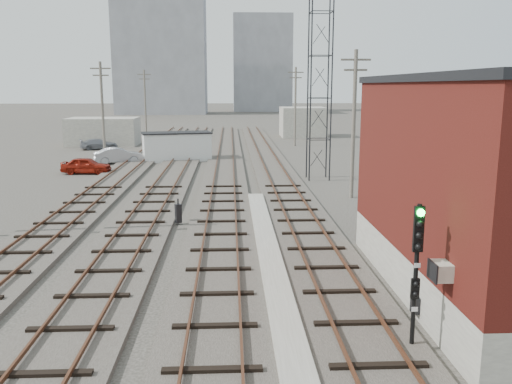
{
  "coord_description": "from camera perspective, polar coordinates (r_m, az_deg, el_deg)",
  "views": [
    {
      "loc": [
        -1.02,
        -4.82,
        6.85
      ],
      "look_at": [
        0.1,
        18.89,
        2.2
      ],
      "focal_mm": 38.0,
      "sensor_mm": 36.0,
      "label": 1
    }
  ],
  "objects": [
    {
      "name": "signal_mast",
      "position": [
        14.53,
        16.54,
        -7.59
      ],
      "size": [
        0.4,
        0.41,
        3.95
      ],
      "color": "gray",
      "rests_on": "ground"
    },
    {
      "name": "apartment_right",
      "position": [
        155.2,
        0.64,
        13.35
      ],
      "size": [
        16.0,
        12.0,
        26.0
      ],
      "primitive_type": "cube",
      "color": "gray",
      "rests_on": "ground"
    },
    {
      "name": "utility_pole_right_a",
      "position": [
        33.73,
        10.26,
        7.42
      ],
      "size": [
        1.8,
        0.24,
        9.0
      ],
      "color": "#595147",
      "rests_on": "ground"
    },
    {
      "name": "utility_pole_left_b",
      "position": [
        51.17,
        -15.85,
        8.37
      ],
      "size": [
        1.8,
        0.24,
        9.0
      ],
      "color": "#595147",
      "rests_on": "ground"
    },
    {
      "name": "shed_right",
      "position": [
        75.64,
        4.94,
        7.36
      ],
      "size": [
        6.0,
        6.0,
        4.0
      ],
      "primitive_type": "cube",
      "color": "gray",
      "rests_on": "ground"
    },
    {
      "name": "switch_stand",
      "position": [
        27.47,
        -8.18,
        -2.22
      ],
      "size": [
        0.38,
        0.38,
        1.23
      ],
      "rotation": [
        0.0,
        0.0,
        0.42
      ],
      "color": "black",
      "rests_on": "ground"
    },
    {
      "name": "apartment_left",
      "position": [
        141.08,
        -9.93,
        14.23
      ],
      "size": [
        22.0,
        14.0,
        30.0
      ],
      "primitive_type": "cube",
      "color": "gray",
      "rests_on": "ground"
    },
    {
      "name": "brick_building",
      "position": [
        19.12,
        23.78,
        0.44
      ],
      "size": [
        6.54,
        12.2,
        7.22
      ],
      "color": "gray",
      "rests_on": "ground"
    },
    {
      "name": "utility_pole_right_b",
      "position": [
        63.3,
        4.16,
        9.19
      ],
      "size": [
        1.8,
        0.24,
        9.0
      ],
      "color": "#595147",
      "rests_on": "ground"
    },
    {
      "name": "car_red",
      "position": [
        45.1,
        -17.43,
        2.68
      ],
      "size": [
        3.95,
        1.76,
        1.32
      ],
      "primitive_type": "imported",
      "rotation": [
        0.0,
        0.0,
        1.52
      ],
      "color": "maroon",
      "rests_on": "ground"
    },
    {
      "name": "track_mid_right",
      "position": [
        44.34,
        -3.31,
        2.31
      ],
      "size": [
        3.2,
        90.0,
        0.39
      ],
      "color": "#332D28",
      "rests_on": "ground"
    },
    {
      "name": "lattice_tower",
      "position": [
        40.35,
        6.73,
        11.93
      ],
      "size": [
        1.6,
        1.6,
        15.0
      ],
      "color": "black",
      "rests_on": "ground"
    },
    {
      "name": "platform_curb",
      "position": [
        20.04,
        1.81,
        -8.51
      ],
      "size": [
        0.9,
        28.0,
        0.26
      ],
      "primitive_type": "cube",
      "color": "gray",
      "rests_on": "ground"
    },
    {
      "name": "shed_left",
      "position": [
        66.73,
        -15.77,
        6.15
      ],
      "size": [
        8.0,
        5.0,
        3.2
      ],
      "primitive_type": "cube",
      "color": "gray",
      "rests_on": "ground"
    },
    {
      "name": "car_silver",
      "position": [
        50.46,
        -14.27,
        3.75
      ],
      "size": [
        4.56,
        2.82,
        1.42
      ],
      "primitive_type": "imported",
      "rotation": [
        0.0,
        0.0,
        1.9
      ],
      "color": "#A2A4A9",
      "rests_on": "ground"
    },
    {
      "name": "ground",
      "position": [
        65.19,
        -1.81,
        5.04
      ],
      "size": [
        320.0,
        320.0,
        0.0
      ],
      "primitive_type": "plane",
      "color": "#282621",
      "rests_on": "ground"
    },
    {
      "name": "utility_pole_left_c",
      "position": [
        75.72,
        -11.59,
        9.3
      ],
      "size": [
        1.8,
        0.24,
        9.0
      ],
      "color": "#595147",
      "rests_on": "ground"
    },
    {
      "name": "track_mid_left",
      "position": [
        44.56,
        -8.46,
        2.25
      ],
      "size": [
        3.2,
        90.0,
        0.39
      ],
      "color": "#332D28",
      "rests_on": "ground"
    },
    {
      "name": "track_left",
      "position": [
        45.14,
        -13.52,
        2.18
      ],
      "size": [
        3.2,
        90.0,
        0.39
      ],
      "color": "#332D28",
      "rests_on": "ground"
    },
    {
      "name": "track_right",
      "position": [
        44.47,
        1.86,
        2.35
      ],
      "size": [
        3.2,
        90.0,
        0.39
      ],
      "color": "#332D28",
      "rests_on": "ground"
    },
    {
      "name": "site_trailer",
      "position": [
        51.18,
        -8.34,
        4.79
      ],
      "size": [
        6.79,
        4.11,
        2.67
      ],
      "rotation": [
        0.0,
        0.0,
        0.23
      ],
      "color": "silver",
      "rests_on": "ground"
    },
    {
      "name": "car_grey",
      "position": [
        62.36,
        -16.22,
        4.88
      ],
      "size": [
        4.37,
        3.0,
        1.18
      ],
      "primitive_type": "imported",
      "rotation": [
        0.0,
        0.0,
        1.94
      ],
      "color": "gray",
      "rests_on": "ground"
    }
  ]
}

